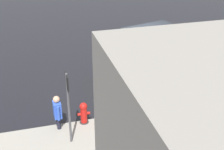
{
  "coord_description": "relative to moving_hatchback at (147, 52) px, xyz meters",
  "views": [
    {
      "loc": [
        4.22,
        11.38,
        6.27
      ],
      "look_at": [
        1.43,
        1.18,
        0.9
      ],
      "focal_mm": 50.0,
      "sensor_mm": 36.0,
      "label": 1
    }
  ],
  "objects": [
    {
      "name": "ground_plane",
      "position": [
        0.55,
        0.29,
        -1.03
      ],
      "size": [
        60.0,
        60.0,
        0.0
      ],
      "primitive_type": "plane",
      "color": "black"
    },
    {
      "name": "kerb_strip",
      "position": [
        0.55,
        4.49,
        -1.01
      ],
      "size": [
        24.0,
        3.2,
        0.04
      ],
      "primitive_type": "cube",
      "color": "gray",
      "rests_on": "ground"
    },
    {
      "name": "moving_hatchback",
      "position": [
        0.0,
        0.0,
        0.0
      ],
      "size": [
        4.21,
        2.68,
        2.06
      ],
      "color": "yellow",
      "rests_on": "ground"
    },
    {
      "name": "fire_hydrant",
      "position": [
        3.38,
        3.01,
        -0.63
      ],
      "size": [
        0.42,
        0.31,
        0.8
      ],
      "color": "red",
      "rests_on": "ground"
    },
    {
      "name": "pedestrian",
      "position": [
        4.25,
        3.05,
        -0.34
      ],
      "size": [
        0.26,
        0.57,
        1.22
      ],
      "color": "blue",
      "rests_on": "ground"
    },
    {
      "name": "sign_post",
      "position": [
        3.96,
        3.9,
        0.55
      ],
      "size": [
        0.07,
        0.44,
        2.4
      ],
      "color": "#4C4C51",
      "rests_on": "ground"
    }
  ]
}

